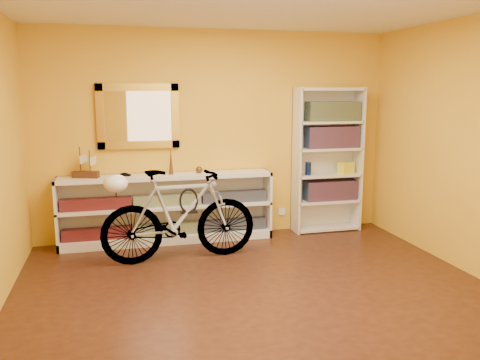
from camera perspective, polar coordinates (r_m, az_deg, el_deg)
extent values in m
cube|color=black|center=(4.76, 2.10, -12.88)|extent=(4.50, 4.00, 0.01)
cube|color=silver|center=(4.44, 2.33, 19.85)|extent=(4.50, 4.00, 0.01)
cube|color=gold|center=(6.35, -2.87, 5.16)|extent=(4.50, 0.01, 2.60)
cube|color=gold|center=(5.48, 25.50, 3.35)|extent=(0.01, 4.00, 2.60)
cube|color=olive|center=(6.18, -11.56, 7.15)|extent=(0.98, 0.06, 0.78)
cube|color=silver|center=(6.74, 4.79, -3.62)|extent=(0.09, 0.02, 0.09)
cube|color=black|center=(6.26, -8.21, -5.55)|extent=(2.50, 0.13, 0.14)
cube|color=navy|center=(6.17, -8.30, -2.28)|extent=(2.50, 0.13, 0.14)
imported|color=black|center=(6.10, -12.95, 0.44)|extent=(0.00, 0.00, 0.00)
cone|color=brown|center=(6.11, -7.90, 2.15)|extent=(0.06, 0.06, 0.32)
sphere|color=brown|center=(6.17, -4.69, 1.17)|extent=(0.08, 0.08, 0.08)
cube|color=maroon|center=(6.77, 10.25, -1.13)|extent=(0.70, 0.22, 0.26)
cube|color=maroon|center=(6.67, 10.44, 4.86)|extent=(0.70, 0.22, 0.28)
cube|color=navy|center=(6.64, 10.54, 7.74)|extent=(0.70, 0.22, 0.25)
cylinder|color=navy|center=(6.57, 7.80, 1.31)|extent=(0.08, 0.08, 0.17)
cube|color=maroon|center=(6.57, 8.42, 7.54)|extent=(0.19, 0.19, 0.20)
cube|color=yellow|center=(6.77, 12.01, 1.35)|extent=(0.23, 0.19, 0.15)
imported|color=silver|center=(5.51, -6.90, -4.00)|extent=(0.56, 1.77, 1.03)
ellipsoid|color=white|center=(5.35, -14.03, -0.39)|extent=(0.25, 0.24, 0.19)
torus|color=black|center=(5.50, -5.88, -2.37)|extent=(0.21, 0.02, 0.21)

